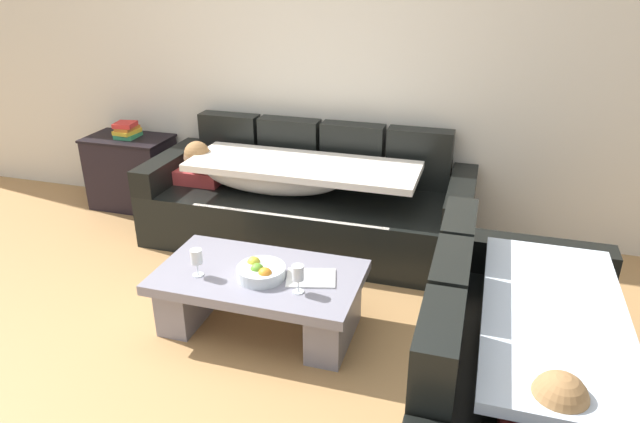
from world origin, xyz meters
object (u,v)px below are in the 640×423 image
open_magazine (311,278)px  side_cabinet (132,172)px  coffee_table (260,293)px  book_stack_on_cabinet (127,130)px  couch_along_wall (302,202)px  couch_near_window (521,374)px  wine_glass_near_right (298,274)px  fruit_bowl (261,272)px  wine_glass_near_left (196,258)px

open_magazine → side_cabinet: (-2.11, 1.39, -0.06)m
coffee_table → book_stack_on_cabinet: bearing=141.7°
couch_along_wall → couch_near_window: size_ratio=1.38×
couch_near_window → side_cabinet: size_ratio=2.48×
couch_near_window → coffee_table: bearing=73.6°
wine_glass_near_right → fruit_bowl: bearing=161.5°
coffee_table → wine_glass_near_right: wine_glass_near_right is taller
couch_near_window → side_cabinet: couch_near_window is taller
coffee_table → wine_glass_near_left: wine_glass_near_left is taller
couch_near_window → coffee_table: (-1.46, 0.43, -0.10)m
coffee_table → wine_glass_near_right: size_ratio=7.23×
coffee_table → wine_glass_near_left: bearing=-158.2°
couch_along_wall → open_magazine: (0.44, -1.16, 0.06)m
coffee_table → wine_glass_near_right: (0.29, -0.13, 0.26)m
open_magazine → fruit_bowl: bearing=179.2°
couch_near_window → side_cabinet: (-3.26, 1.84, -0.01)m
fruit_bowl → wine_glass_near_right: bearing=-18.5°
coffee_table → side_cabinet: side_cabinet is taller
wine_glass_near_right → book_stack_on_cabinet: (-2.08, 1.54, 0.21)m
coffee_table → fruit_bowl: fruit_bowl is taller
fruit_bowl → side_cabinet: (-1.83, 1.46, -0.10)m
fruit_bowl → side_cabinet: size_ratio=0.39×
couch_near_window → wine_glass_near_left: 1.82m
open_magazine → side_cabinet: side_cabinet is taller
book_stack_on_cabinet → wine_glass_near_left: bearing=-46.5°
couch_along_wall → couch_near_window: 2.27m
wine_glass_near_right → open_magazine: (0.02, 0.16, -0.11)m
book_stack_on_cabinet → coffee_table: bearing=-38.3°
couch_near_window → side_cabinet: bearing=60.5°
couch_along_wall → wine_glass_near_right: 1.39m
couch_along_wall → book_stack_on_cabinet: bearing=172.3°
wine_glass_near_left → side_cabinet: (-1.47, 1.54, -0.17)m
coffee_table → fruit_bowl: (0.03, -0.05, 0.18)m
open_magazine → book_stack_on_cabinet: 2.54m
wine_glass_near_left → open_magazine: (0.64, 0.15, -0.11)m
couch_along_wall → coffee_table: 1.19m
wine_glass_near_left → wine_glass_near_right: same height
couch_along_wall → coffee_table: bearing=-83.9°
fruit_bowl → wine_glass_near_right: wine_glass_near_right is taller
couch_near_window → book_stack_on_cabinet: couch_near_window is taller
coffee_table → wine_glass_near_right: bearing=-24.9°
coffee_table → side_cabinet: (-1.79, 1.41, 0.08)m
wine_glass_near_right → open_magazine: size_ratio=0.59×
wine_glass_near_left → side_cabinet: size_ratio=0.23×
wine_glass_near_left → fruit_bowl: bearing=12.6°
wine_glass_near_right → side_cabinet: side_cabinet is taller
fruit_bowl → open_magazine: bearing=14.3°
fruit_bowl → open_magazine: 0.29m
couch_along_wall → wine_glass_near_left: size_ratio=14.88×
wine_glass_near_right → wine_glass_near_left: bearing=179.5°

